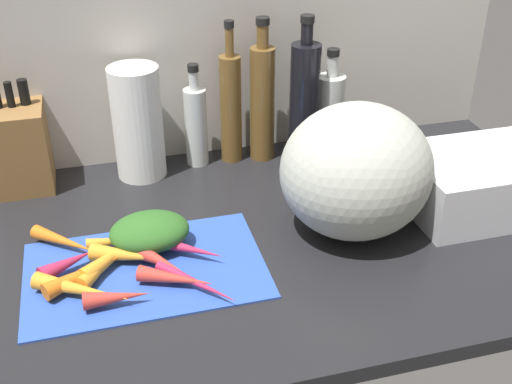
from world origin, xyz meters
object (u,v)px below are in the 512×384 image
(carrot_12, at_px, (199,283))
(bottle_1, at_px, (231,106))
(paper_towel_roll, at_px, (138,123))
(bottle_0, at_px, (196,125))
(carrot_6, at_px, (176,279))
(winter_squash, at_px, (356,171))
(carrot_1, at_px, (182,247))
(bottle_3, at_px, (304,102))
(carrot_8, at_px, (116,254))
(carrot_2, at_px, (124,240))
(bottle_2, at_px, (262,101))
(carrot_4, at_px, (117,297))
(carrot_7, at_px, (82,290))
(carrot_0, at_px, (65,241))
(carrot_11, at_px, (68,263))
(cutting_board, at_px, (145,269))
(carrot_9, at_px, (157,259))
(carrot_5, at_px, (129,256))
(bottle_4, at_px, (330,112))
(carrot_10, at_px, (88,272))
(knife_block, at_px, (20,146))
(dish_rack, at_px, (478,182))
(carrot_3, at_px, (104,263))

(carrot_12, bearing_deg, bottle_1, 70.17)
(paper_towel_roll, distance_m, bottle_0, 0.14)
(carrot_6, xyz_separation_m, winter_squash, (0.37, 0.10, 0.11))
(carrot_1, bearing_deg, bottle_3, 43.10)
(carrot_8, bearing_deg, carrot_2, 69.93)
(carrot_1, distance_m, bottle_3, 0.49)
(carrot_2, relative_size, carrot_8, 0.83)
(bottle_2, relative_size, bottle_3, 0.98)
(carrot_4, distance_m, carrot_7, 0.07)
(carrot_0, relative_size, bottle_0, 0.61)
(bottle_1, bearing_deg, carrot_11, -136.97)
(carrot_4, xyz_separation_m, carrot_7, (-0.06, 0.03, 0.00))
(cutting_board, xyz_separation_m, carrot_11, (-0.13, 0.03, 0.02))
(carrot_9, height_order, carrot_12, carrot_9)
(carrot_0, distance_m, carrot_5, 0.14)
(bottle_4, bearing_deg, bottle_0, 176.43)
(carrot_8, height_order, bottle_3, bottle_3)
(carrot_5, xyz_separation_m, bottle_0, (0.20, 0.37, 0.07))
(carrot_1, relative_size, carrot_9, 1.36)
(carrot_10, bearing_deg, carrot_1, 9.87)
(knife_block, xyz_separation_m, bottle_2, (0.55, -0.01, 0.05))
(carrot_10, bearing_deg, carrot_7, -103.88)
(carrot_4, bearing_deg, carrot_5, 74.58)
(carrot_12, bearing_deg, bottle_4, 47.96)
(carrot_2, relative_size, bottle_4, 0.53)
(carrot_12, height_order, paper_towel_roll, paper_towel_roll)
(paper_towel_roll, relative_size, dish_rack, 0.86)
(carrot_11, height_order, bottle_1, bottle_1)
(carrot_0, distance_m, carrot_3, 0.11)
(knife_block, distance_m, bottle_2, 0.55)
(dish_rack, bearing_deg, carrot_0, 175.84)
(carrot_0, height_order, carrot_8, carrot_8)
(carrot_9, bearing_deg, carrot_3, 169.66)
(carrot_11, xyz_separation_m, bottle_1, (0.39, 0.36, 0.11))
(winter_squash, xyz_separation_m, bottle_0, (-0.24, 0.36, -0.03))
(carrot_11, xyz_separation_m, bottle_4, (0.63, 0.34, 0.08))
(carrot_8, distance_m, bottle_1, 0.48)
(carrot_12, bearing_deg, paper_towel_roll, 95.84)
(carrot_8, relative_size, bottle_1, 0.49)
(carrot_8, height_order, bottle_0, bottle_0)
(carrot_0, bearing_deg, dish_rack, -4.16)
(carrot_3, distance_m, carrot_5, 0.05)
(carrot_4, xyz_separation_m, carrot_9, (0.08, 0.09, 0.00))
(carrot_9, bearing_deg, carrot_2, 121.19)
(carrot_3, bearing_deg, paper_towel_roll, 73.21)
(winter_squash, xyz_separation_m, dish_rack, (0.28, 0.01, -0.07))
(carrot_11, height_order, carrot_12, carrot_11)
(carrot_7, xyz_separation_m, bottle_1, (0.37, 0.45, 0.11))
(carrot_3, relative_size, bottle_0, 0.55)
(carrot_1, xyz_separation_m, carrot_2, (-0.10, 0.06, -0.01))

